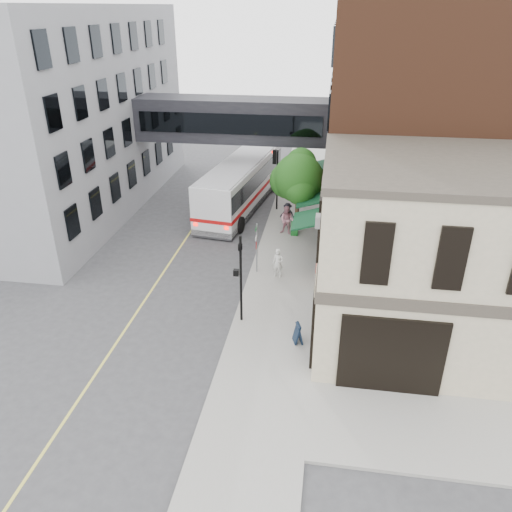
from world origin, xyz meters
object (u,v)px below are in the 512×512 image
(newspaper_box, at_px, (294,228))
(sandwich_board, at_px, (298,333))
(pedestrian_c, at_px, (287,214))
(bus, at_px, (242,182))
(pedestrian_a, at_px, (278,263))
(pedestrian_b, at_px, (287,220))

(newspaper_box, distance_m, sandwich_board, 11.95)
(pedestrian_c, relative_size, newspaper_box, 1.82)
(bus, xyz_separation_m, sandwich_board, (5.62, -16.96, -1.34))
(pedestrian_a, bearing_deg, pedestrian_b, 94.41)
(pedestrian_a, bearing_deg, pedestrian_c, 95.04)
(pedestrian_b, bearing_deg, pedestrian_a, -75.91)
(pedestrian_a, relative_size, pedestrian_c, 1.02)
(newspaper_box, xyz_separation_m, sandwich_board, (1.15, -11.89, 0.03))
(bus, xyz_separation_m, pedestrian_a, (4.03, -10.96, -0.98))
(sandwich_board, bearing_deg, pedestrian_c, 78.63)
(bus, height_order, sandwich_board, bus)
(bus, height_order, pedestrian_c, bus)
(sandwich_board, bearing_deg, newspaper_box, 76.64)
(bus, height_order, newspaper_box, bus)
(sandwich_board, bearing_deg, pedestrian_b, 79.05)
(bus, relative_size, pedestrian_a, 7.95)
(pedestrian_b, distance_m, newspaper_box, 0.74)
(pedestrian_b, xyz_separation_m, newspaper_box, (0.52, -0.09, -0.52))
(pedestrian_c, distance_m, newspaper_box, 1.67)
(pedestrian_a, distance_m, pedestrian_c, 7.40)
(bus, relative_size, pedestrian_b, 6.86)
(bus, height_order, pedestrian_b, bus)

